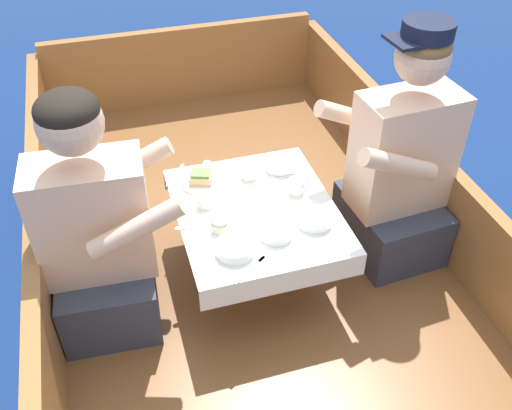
{
  "coord_description": "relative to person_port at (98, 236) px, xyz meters",
  "views": [
    {
      "loc": [
        -0.5,
        -1.75,
        2.14
      ],
      "look_at": [
        0.0,
        -0.07,
        0.7
      ],
      "focal_mm": 40.0,
      "sensor_mm": 36.0,
      "label": 1
    }
  ],
  "objects": [
    {
      "name": "ground_plane",
      "position": [
        0.61,
        0.12,
        -0.73
      ],
      "size": [
        60.0,
        60.0,
        0.0
      ],
      "primitive_type": "plane",
      "color": "navy"
    },
    {
      "name": "boat_deck",
      "position": [
        0.61,
        0.12,
        -0.57
      ],
      "size": [
        1.76,
        3.12,
        0.33
      ],
      "primitive_type": "cube",
      "color": "brown",
      "rests_on": "ground_plane"
    },
    {
      "name": "gunwale_port",
      "position": [
        -0.23,
        0.12,
        -0.2
      ],
      "size": [
        0.06,
        3.12,
        0.41
      ],
      "primitive_type": "cube",
      "color": "#936033",
      "rests_on": "boat_deck"
    },
    {
      "name": "gunwale_starboard",
      "position": [
        1.46,
        0.12,
        -0.2
      ],
      "size": [
        0.06,
        3.12,
        0.41
      ],
      "primitive_type": "cube",
      "color": "#936033",
      "rests_on": "boat_deck"
    },
    {
      "name": "bow_coaming",
      "position": [
        0.61,
        1.64,
        -0.17
      ],
      "size": [
        1.64,
        0.06,
        0.47
      ],
      "primitive_type": "cube",
      "color": "#936033",
      "rests_on": "boat_deck"
    },
    {
      "name": "cockpit_table",
      "position": [
        0.61,
        0.05,
        -0.09
      ],
      "size": [
        0.63,
        0.73,
        0.35
      ],
      "color": "#B2B2B7",
      "rests_on": "boat_deck"
    },
    {
      "name": "person_port",
      "position": [
        0.0,
        0.0,
        0.0
      ],
      "size": [
        0.54,
        0.47,
        0.99
      ],
      "rotation": [
        0.0,
        0.0,
        -0.07
      ],
      "color": "#333847",
      "rests_on": "boat_deck"
    },
    {
      "name": "person_starboard",
      "position": [
        1.23,
        0.03,
        0.02
      ],
      "size": [
        0.54,
        0.47,
        1.06
      ],
      "rotation": [
        0.0,
        0.0,
        3.21
      ],
      "color": "#333847",
      "rests_on": "boat_deck"
    },
    {
      "name": "plate_sandwich",
      "position": [
        0.44,
        0.28,
        -0.05
      ],
      "size": [
        0.18,
        0.18,
        0.01
      ],
      "color": "white",
      "rests_on": "cockpit_table"
    },
    {
      "name": "plate_bread",
      "position": [
        0.62,
        0.07,
        -0.05
      ],
      "size": [
        0.19,
        0.19,
        0.01
      ],
      "color": "white",
      "rests_on": "cockpit_table"
    },
    {
      "name": "sandwich",
      "position": [
        0.44,
        0.28,
        -0.02
      ],
      "size": [
        0.11,
        0.1,
        0.05
      ],
      "rotation": [
        0.0,
        0.0,
        -0.32
      ],
      "color": "#E0BC7F",
      "rests_on": "plate_sandwich"
    },
    {
      "name": "bowl_port_near",
      "position": [
        0.47,
        -0.17,
        -0.03
      ],
      "size": [
        0.15,
        0.15,
        0.04
      ],
      "color": "white",
      "rests_on": "cockpit_table"
    },
    {
      "name": "bowl_starboard_near",
      "position": [
        0.81,
        -0.1,
        -0.03
      ],
      "size": [
        0.13,
        0.13,
        0.04
      ],
      "color": "white",
      "rests_on": "cockpit_table"
    },
    {
      "name": "bowl_center_far",
      "position": [
        0.64,
        -0.13,
        -0.03
      ],
      "size": [
        0.12,
        0.12,
        0.04
      ],
      "color": "white",
      "rests_on": "cockpit_table"
    },
    {
      "name": "bowl_port_far",
      "position": [
        0.8,
        0.28,
        -0.03
      ],
      "size": [
        0.14,
        0.14,
        0.04
      ],
      "color": "white",
      "rests_on": "cockpit_table"
    },
    {
      "name": "coffee_cup_port",
      "position": [
        0.65,
        0.26,
        -0.03
      ],
      "size": [
        0.1,
        0.07,
        0.05
      ],
      "color": "white",
      "rests_on": "cockpit_table"
    },
    {
      "name": "coffee_cup_starboard",
      "position": [
        0.81,
        0.11,
        -0.03
      ],
      "size": [
        0.1,
        0.07,
        0.06
      ],
      "color": "white",
      "rests_on": "cockpit_table"
    },
    {
      "name": "coffee_cup_center",
      "position": [
        0.42,
        0.12,
        -0.03
      ],
      "size": [
        0.09,
        0.06,
        0.05
      ],
      "color": "white",
      "rests_on": "cockpit_table"
    },
    {
      "name": "tin_can",
      "position": [
        0.45,
        -0.04,
        -0.03
      ],
      "size": [
        0.07,
        0.07,
        0.05
      ],
      "color": "silver",
      "rests_on": "cockpit_table"
    },
    {
      "name": "utensil_knife_port",
      "position": [
        0.35,
        0.36,
        -0.05
      ],
      "size": [
        0.11,
        0.15,
        0.0
      ],
      "rotation": [
        0.0,
        0.0,
        0.96
      ],
      "color": "silver",
      "rests_on": "cockpit_table"
    },
    {
      "name": "utensil_spoon_starboard",
      "position": [
        0.52,
        0.38,
        -0.05
      ],
      "size": [
        0.1,
        0.16,
        0.01
      ],
      "rotation": [
        0.0,
        0.0,
        2.07
      ],
      "color": "silver",
      "rests_on": "cockpit_table"
    },
    {
      "name": "utensil_spoon_port",
      "position": [
        0.76,
        0.21,
        -0.05
      ],
      "size": [
        0.17,
        0.04,
        0.01
      ],
      "rotation": [
        0.0,
        0.0,
        0.13
      ],
      "color": "silver",
      "rests_on": "cockpit_table"
    },
    {
      "name": "utensil_fork_starboard",
      "position": [
        0.51,
        -0.26,
        -0.05
      ],
      "size": [
        0.15,
        0.11,
        0.0
      ],
      "rotation": [
        0.0,
        0.0,
        0.62
      ],
      "color": "silver",
      "rests_on": "cockpit_table"
    },
    {
      "name": "utensil_spoon_center",
      "position": [
        0.34,
        0.01,
        -0.05
      ],
      "size": [
        0.17,
        0.04,
        0.01
      ],
      "rotation": [
        0.0,
        0.0,
        2.99
      ],
      "color": "silver",
      "rests_on": "cockpit_table"
    }
  ]
}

